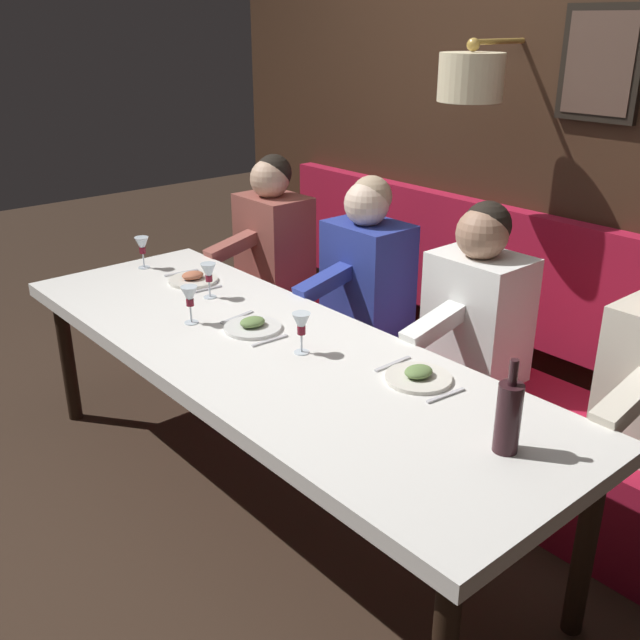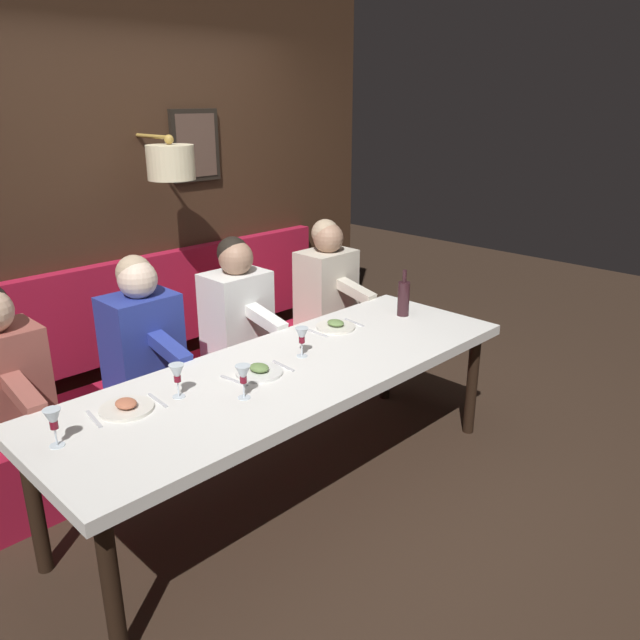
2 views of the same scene
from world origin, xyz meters
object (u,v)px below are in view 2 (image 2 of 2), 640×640
(wine_glass_1, at_px, (177,374))
(wine_glass_3, at_px, (302,336))
(diner_nearest, at_px, (327,277))
(wine_bottle, at_px, (404,298))
(diner_near, at_px, (237,302))
(wine_glass_2, at_px, (243,375))
(diner_middle, at_px, (141,328))
(dining_table, at_px, (291,378))
(wine_glass_0, at_px, (53,420))

(wine_glass_1, xyz_separation_m, wine_glass_3, (-0.06, -0.74, -0.00))
(diner_nearest, height_order, wine_glass_3, diner_nearest)
(diner_nearest, xyz_separation_m, wine_bottle, (-0.79, 0.11, 0.04))
(diner_near, xyz_separation_m, wine_glass_3, (-0.82, 0.20, 0.04))
(wine_glass_1, distance_m, wine_glass_2, 0.31)
(diner_near, xyz_separation_m, wine_bottle, (-0.79, -0.72, 0.04))
(wine_glass_2, height_order, wine_glass_3, same)
(diner_middle, bearing_deg, dining_table, -158.50)
(diner_near, distance_m, wine_glass_1, 1.21)
(wine_glass_3, bearing_deg, dining_table, 114.37)
(diner_middle, relative_size, wine_glass_2, 4.82)
(wine_glass_0, xyz_separation_m, wine_glass_3, (-0.03, -1.33, -0.00))
(diner_near, relative_size, wine_glass_3, 4.82)
(diner_nearest, bearing_deg, wine_bottle, 171.89)
(diner_near, bearing_deg, diner_nearest, -90.00)
(diner_nearest, height_order, wine_glass_1, diner_nearest)
(diner_middle, relative_size, wine_bottle, 2.64)
(wine_glass_2, xyz_separation_m, wine_glass_3, (0.17, -0.53, -0.00))
(diner_nearest, height_order, wine_glass_2, diner_nearest)
(wine_glass_1, bearing_deg, diner_near, -51.05)
(dining_table, relative_size, diner_near, 3.38)
(dining_table, xyz_separation_m, diner_nearest, (0.88, -1.18, 0.14))
(diner_near, xyz_separation_m, wine_glass_2, (-0.99, 0.73, 0.04))
(diner_nearest, distance_m, wine_glass_2, 1.85)
(dining_table, distance_m, diner_middle, 0.96)
(diner_nearest, height_order, wine_bottle, diner_nearest)
(wine_glass_0, xyz_separation_m, wine_glass_2, (-0.20, -0.80, 0.00))
(wine_glass_0, height_order, wine_glass_2, same)
(diner_middle, xyz_separation_m, wine_bottle, (-0.79, -1.41, 0.04))
(wine_glass_3, distance_m, wine_bottle, 0.92)
(wine_glass_3, bearing_deg, diner_middle, 30.77)
(dining_table, bearing_deg, wine_bottle, -85.06)
(diner_middle, xyz_separation_m, wine_glass_3, (-0.82, -0.49, 0.04))
(wine_bottle, bearing_deg, diner_nearest, -8.11)
(wine_glass_3, bearing_deg, wine_glass_2, 107.46)
(diner_middle, bearing_deg, wine_glass_3, -149.23)
(diner_nearest, xyz_separation_m, wine_glass_0, (-0.79, 2.37, 0.04))
(wine_glass_2, xyz_separation_m, wine_bottle, (0.20, -1.46, 0.00))
(diner_near, height_order, wine_glass_0, diner_near)
(dining_table, xyz_separation_m, wine_bottle, (0.09, -1.06, 0.18))
(wine_glass_1, bearing_deg, dining_table, -101.42)
(diner_near, bearing_deg, wine_bottle, -137.51)
(dining_table, relative_size, wine_glass_3, 16.30)
(wine_glass_0, distance_m, wine_bottle, 2.25)
(wine_glass_0, bearing_deg, wine_glass_1, -87.52)
(dining_table, bearing_deg, wine_glass_1, 78.58)
(wine_glass_3, bearing_deg, wine_bottle, -88.24)
(diner_nearest, distance_m, diner_middle, 1.52)
(diner_near, height_order, diner_middle, same)
(wine_glass_0, xyz_separation_m, wine_glass_1, (0.03, -0.59, 0.00))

